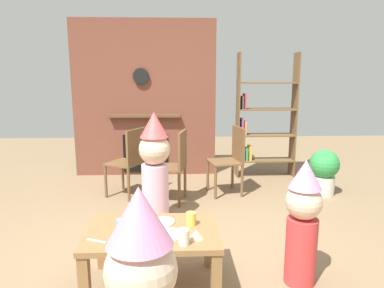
% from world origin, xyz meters
% --- Properties ---
extents(ground_plane, '(12.00, 12.00, 0.00)m').
position_xyz_m(ground_plane, '(0.00, 0.00, 0.00)').
color(ground_plane, '#846B4C').
extents(brick_fireplace_feature, '(2.20, 0.28, 2.40)m').
position_xyz_m(brick_fireplace_feature, '(-0.49, 2.60, 1.19)').
color(brick_fireplace_feature, brown).
rests_on(brick_fireplace_feature, ground_plane).
extents(bookshelf, '(0.90, 0.28, 1.90)m').
position_xyz_m(bookshelf, '(1.32, 2.40, 0.85)').
color(bookshelf, brown).
rests_on(bookshelf, ground_plane).
extents(coffee_table, '(0.97, 0.64, 0.45)m').
position_xyz_m(coffee_table, '(-0.18, -0.52, 0.37)').
color(coffee_table, olive).
rests_on(coffee_table, ground_plane).
extents(paper_cup_near_left, '(0.08, 0.08, 0.09)m').
position_xyz_m(paper_cup_near_left, '(-0.40, -0.53, 0.49)').
color(paper_cup_near_left, '#669EE0').
rests_on(paper_cup_near_left, coffee_table).
extents(paper_cup_near_right, '(0.07, 0.07, 0.11)m').
position_xyz_m(paper_cup_near_right, '(0.05, -0.76, 0.50)').
color(paper_cup_near_right, silver).
rests_on(paper_cup_near_right, coffee_table).
extents(paper_cup_center, '(0.06, 0.06, 0.09)m').
position_xyz_m(paper_cup_center, '(-0.30, -0.31, 0.49)').
color(paper_cup_center, '#E5666B').
rests_on(paper_cup_center, coffee_table).
extents(paper_cup_far_left, '(0.07, 0.07, 0.10)m').
position_xyz_m(paper_cup_far_left, '(0.11, -0.45, 0.50)').
color(paper_cup_far_left, '#F2CC4C').
rests_on(paper_cup_far_left, coffee_table).
extents(paper_plate_front, '(0.19, 0.19, 0.01)m').
position_xyz_m(paper_plate_front, '(-0.05, -0.61, 0.45)').
color(paper_plate_front, white).
rests_on(paper_plate_front, coffee_table).
extents(paper_plate_rear, '(0.21, 0.21, 0.01)m').
position_xyz_m(paper_plate_rear, '(-0.12, -0.40, 0.45)').
color(paper_plate_rear, white).
rests_on(paper_plate_rear, coffee_table).
extents(birthday_cake_slice, '(0.10, 0.10, 0.07)m').
position_xyz_m(birthday_cake_slice, '(0.13, -0.67, 0.48)').
color(birthday_cake_slice, '#EAC68C').
rests_on(birthday_cake_slice, coffee_table).
extents(table_fork, '(0.15, 0.07, 0.01)m').
position_xyz_m(table_fork, '(-0.55, -0.68, 0.45)').
color(table_fork, silver).
rests_on(table_fork, coffee_table).
extents(child_in_pink, '(0.27, 0.27, 0.97)m').
position_xyz_m(child_in_pink, '(0.93, -0.53, 0.51)').
color(child_in_pink, '#D13838').
rests_on(child_in_pink, ground_plane).
extents(child_by_the_chairs, '(0.33, 0.33, 1.19)m').
position_xyz_m(child_by_the_chairs, '(-0.23, 0.67, 0.63)').
color(child_by_the_chairs, '#EAB2C6').
rests_on(child_by_the_chairs, ground_plane).
extents(dining_chair_left, '(0.54, 0.54, 0.90)m').
position_xyz_m(dining_chair_left, '(-0.60, 1.49, 0.51)').
color(dining_chair_left, brown).
rests_on(dining_chair_left, ground_plane).
extents(dining_chair_middle, '(0.48, 0.48, 0.90)m').
position_xyz_m(dining_chair_middle, '(-0.02, 1.27, 0.51)').
color(dining_chair_middle, brown).
rests_on(dining_chair_middle, ground_plane).
extents(dining_chair_right, '(0.47, 0.47, 0.90)m').
position_xyz_m(dining_chair_right, '(0.72, 1.56, 0.51)').
color(dining_chair_right, brown).
rests_on(dining_chair_right, ground_plane).
extents(potted_plant_tall, '(0.38, 0.38, 0.61)m').
position_xyz_m(potted_plant_tall, '(1.94, 1.46, 0.33)').
color(potted_plant_tall, beige).
rests_on(potted_plant_tall, ground_plane).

